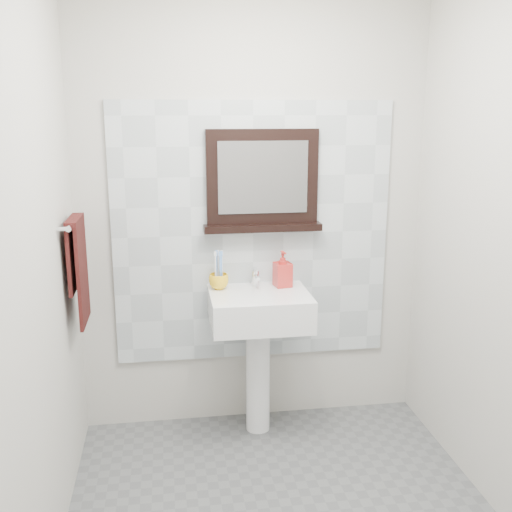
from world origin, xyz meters
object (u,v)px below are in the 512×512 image
at_px(soap_dispenser, 283,269).
at_px(hand_towel, 78,262).
at_px(toothbrush_cup, 219,281).
at_px(framed_mirror, 262,183).
at_px(pedestal_sink, 259,324).

distance_m(soap_dispenser, hand_towel, 1.12).
xyz_separation_m(toothbrush_cup, framed_mirror, (0.26, 0.08, 0.54)).
bearing_deg(hand_towel, pedestal_sink, 6.56).
bearing_deg(framed_mirror, hand_towel, -163.41).
bearing_deg(framed_mirror, pedestal_sink, -103.86).
bearing_deg(soap_dispenser, framed_mirror, 131.89).
relative_size(pedestal_sink, hand_towel, 1.75).
bearing_deg(pedestal_sink, soap_dispenser, 33.87).
bearing_deg(hand_towel, soap_dispenser, 10.86).
distance_m(framed_mirror, hand_towel, 1.09).
xyz_separation_m(pedestal_sink, soap_dispenser, (0.15, 0.10, 0.29)).
distance_m(toothbrush_cup, framed_mirror, 0.61).
distance_m(pedestal_sink, toothbrush_cup, 0.33).
height_order(pedestal_sink, hand_towel, hand_towel).
relative_size(soap_dispenser, framed_mirror, 0.31).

